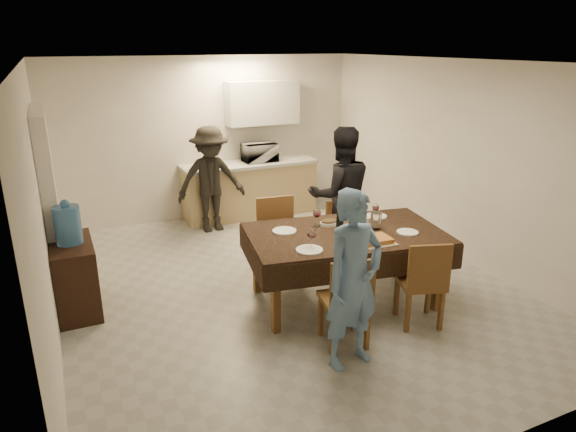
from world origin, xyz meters
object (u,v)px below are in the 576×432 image
wine_bottle (340,218)px  person_kitchen (211,180)px  microwave (260,152)px  person_far (341,195)px  dining_table (346,235)px  console (75,277)px  water_jug (68,225)px  water_pitcher (376,221)px  person_near (354,280)px  savoury_tart (373,240)px

wine_bottle → person_kitchen: person_kitchen is taller
microwave → person_far: (0.24, -2.25, -0.16)m
dining_table → console: dining_table is taller
console → wine_bottle: 2.93m
person_kitchen → microwave: bearing=24.6°
wine_bottle → person_kitchen: (-0.62, 2.80, -0.17)m
water_jug → person_kitchen: (2.08, 1.82, -0.18)m
person_kitchen → dining_table: bearing=-76.8°
person_far → water_pitcher: bearing=92.4°
water_jug → wine_bottle: size_ratio=1.27×
water_pitcher → microwave: bearing=90.6°
water_jug → microwave: microwave is taller
person_near → person_far: 2.37m
water_jug → person_far: person_far is taller
person_near → person_far: size_ratio=0.92×
water_pitcher → microwave: (-0.04, 3.35, 0.14)m
water_pitcher → person_kitchen: bearing=109.4°
wine_bottle → person_near: person_near is taller
console → microwave: microwave is taller
water_jug → person_far: 3.30m
savoury_tart → microwave: 3.69m
water_pitcher → microwave: size_ratio=0.34×
wine_bottle → dining_table: bearing=-45.0°
water_jug → water_pitcher: size_ratio=2.19×
wine_bottle → person_far: (0.60, 1.00, -0.09)m
wine_bottle → savoury_tart: wine_bottle is taller
person_kitchen → savoury_tart: bearing=-76.6°
dining_table → person_far: (0.55, 1.05, 0.11)m
dining_table → wine_bottle: size_ratio=7.25×
savoury_tart → person_near: bearing=-134.1°
wine_bottle → person_near: (-0.50, -1.10, -0.16)m
wine_bottle → water_jug: bearing=160.1°
water_jug → person_far: bearing=0.4°
person_near → person_kitchen: bearing=82.2°
water_jug → wine_bottle: (2.70, -0.98, -0.00)m
water_pitcher → person_far: (0.20, 1.10, -0.02)m
savoury_tart → person_kitchen: size_ratio=0.26×
savoury_tart → person_near: 0.93m
dining_table → savoury_tart: (0.10, -0.38, 0.06)m
savoury_tart → dining_table: bearing=104.7°
water_pitcher → person_near: (-0.90, -1.00, -0.10)m
person_far → microwave: bearing=-71.4°
dining_table → water_pitcher: bearing=1.6°
water_pitcher → person_near: person_near is taller
wine_bottle → water_pitcher: size_ratio=1.72×
water_jug → savoury_tart: bearing=-26.3°
dining_table → water_pitcher: 0.38m
water_jug → microwave: 3.81m
savoury_tart → person_far: size_ratio=0.23×
dining_table → water_jug: 2.94m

